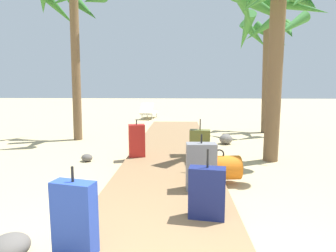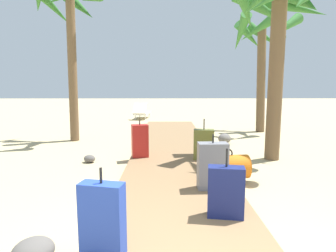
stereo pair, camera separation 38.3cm
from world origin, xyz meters
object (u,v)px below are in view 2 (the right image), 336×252
at_px(palm_tree_far_right, 262,43).
at_px(palm_tree_near_left, 67,15).
at_px(duffel_bag_orange, 227,167).
at_px(lounge_chair, 142,112).
at_px(suitcase_grey, 213,166).
at_px(suitcase_red, 140,141).
at_px(suitcase_blue, 102,220).
at_px(palm_tree_near_right, 278,19).
at_px(suitcase_olive, 204,144).
at_px(suitcase_navy, 226,192).

distance_m(palm_tree_far_right, palm_tree_near_left, 6.24).
relative_size(duffel_bag_orange, palm_tree_far_right, 0.18).
xyz_separation_m(duffel_bag_orange, lounge_chair, (-2.18, 9.19, 0.05)).
xyz_separation_m(suitcase_grey, duffel_bag_orange, (0.32, 0.46, -0.15)).
bearing_deg(suitcase_grey, suitcase_red, 123.10).
bearing_deg(palm_tree_near_left, suitcase_blue, -69.49).
xyz_separation_m(palm_tree_near_right, lounge_chair, (-3.48, 7.60, -2.63)).
height_order(suitcase_olive, suitcase_red, suitcase_olive).
distance_m(palm_tree_far_right, lounge_chair, 6.44).
bearing_deg(palm_tree_near_right, palm_tree_far_right, 75.88).
xyz_separation_m(palm_tree_far_right, palm_tree_near_right, (-0.95, -3.77, -0.06)).
relative_size(palm_tree_near_left, lounge_chair, 2.80).
xyz_separation_m(suitcase_navy, duffel_bag_orange, (0.32, 1.37, -0.10)).
distance_m(suitcase_navy, suitcase_olive, 2.61).
relative_size(suitcase_blue, duffel_bag_orange, 1.13).
xyz_separation_m(suitcase_blue, suitcase_red, (0.01, 3.56, 0.01)).
xyz_separation_m(suitcase_grey, palm_tree_near_right, (1.62, 2.05, 2.53)).
height_order(suitcase_blue, suitcase_olive, suitcase_olive).
relative_size(palm_tree_far_right, palm_tree_near_right, 1.04).
height_order(suitcase_blue, suitcase_red, suitcase_blue).
distance_m(palm_tree_near_right, lounge_chair, 8.76).
xyz_separation_m(palm_tree_far_right, lounge_chair, (-4.43, 3.82, -2.69)).
relative_size(suitcase_navy, suitcase_grey, 0.99).
distance_m(suitcase_navy, suitcase_red, 3.07).
distance_m(suitcase_red, lounge_chair, 7.78).
distance_m(suitcase_grey, palm_tree_near_right, 3.64).
xyz_separation_m(palm_tree_near_left, palm_tree_near_right, (5.05, -2.12, -0.56)).
bearing_deg(palm_tree_near_left, suitcase_olive, -35.10).
height_order(suitcase_navy, palm_tree_near_right, palm_tree_near_right).
bearing_deg(palm_tree_far_right, suitcase_red, -134.12).
height_order(suitcase_olive, palm_tree_near_right, palm_tree_near_right).
bearing_deg(suitcase_olive, palm_tree_far_right, 59.03).
bearing_deg(lounge_chair, suitcase_blue, -86.91).
bearing_deg(palm_tree_near_left, palm_tree_far_right, 15.45).
xyz_separation_m(suitcase_olive, palm_tree_near_right, (1.53, 0.36, 2.57)).
height_order(suitcase_olive, duffel_bag_orange, suitcase_olive).
bearing_deg(suitcase_blue, suitcase_olive, 68.25).
relative_size(suitcase_navy, palm_tree_near_right, 0.21).
distance_m(suitcase_navy, duffel_bag_orange, 1.41).
bearing_deg(suitcase_olive, lounge_chair, 103.77).
distance_m(suitcase_blue, palm_tree_far_right, 8.79).
bearing_deg(suitcase_navy, suitcase_olive, 88.02).
distance_m(suitcase_olive, suitcase_grey, 1.70).
height_order(suitcase_navy, suitcase_olive, suitcase_olive).
distance_m(suitcase_red, palm_tree_near_right, 3.82).
distance_m(suitcase_olive, palm_tree_near_right, 3.01).
distance_m(suitcase_olive, palm_tree_far_right, 5.48).
xyz_separation_m(suitcase_blue, duffel_bag_orange, (1.57, 2.12, -0.14)).
height_order(palm_tree_near_left, palm_tree_near_right, palm_tree_near_left).
xyz_separation_m(duffel_bag_orange, palm_tree_far_right, (2.25, 5.37, 2.74)).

